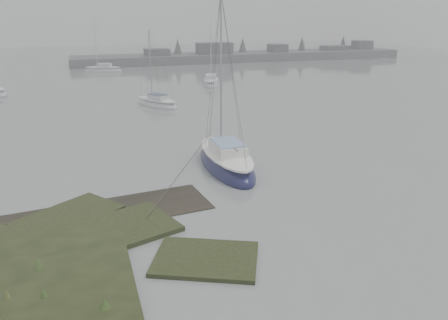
% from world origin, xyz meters
% --- Properties ---
extents(ground, '(160.00, 160.00, 0.00)m').
position_xyz_m(ground, '(0.00, 30.00, 0.00)').
color(ground, slate).
rests_on(ground, ground).
extents(far_shoreline, '(60.00, 8.00, 4.15)m').
position_xyz_m(far_shoreline, '(26.84, 61.90, 0.85)').
color(far_shoreline, '#4C4F51').
rests_on(far_shoreline, ground).
extents(sailboat_main, '(2.47, 7.09, 9.94)m').
position_xyz_m(sailboat_main, '(4.26, 8.40, 0.31)').
color(sailboat_main, '#13143C').
rests_on(sailboat_main, ground).
extents(sailboat_white, '(4.07, 5.32, 7.30)m').
position_xyz_m(sailboat_white, '(3.68, 26.28, 0.23)').
color(sailboat_white, silver).
rests_on(sailboat_white, ground).
extents(sailboat_far_b, '(3.59, 5.98, 8.02)m').
position_xyz_m(sailboat_far_b, '(12.03, 36.81, 0.25)').
color(sailboat_far_b, '#A5A8AE').
rests_on(sailboat_far_b, ground).
extents(sailboat_far_c, '(5.82, 3.59, 7.81)m').
position_xyz_m(sailboat_far_c, '(0.65, 53.52, 0.24)').
color(sailboat_far_c, '#AFB5B9').
rests_on(sailboat_far_c, ground).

